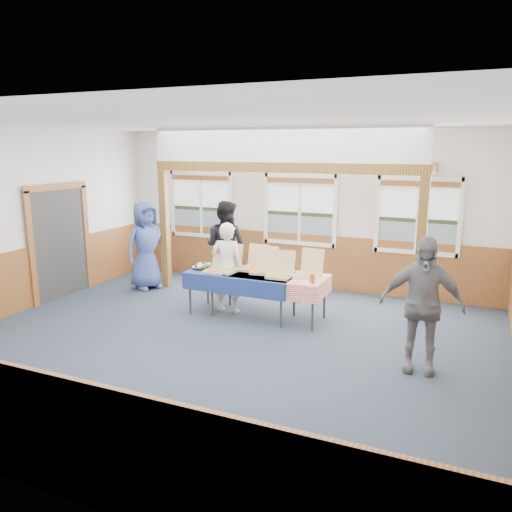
{
  "coord_description": "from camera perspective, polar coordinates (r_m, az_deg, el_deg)",
  "views": [
    {
      "loc": [
        3.24,
        -6.17,
        2.85
      ],
      "look_at": [
        0.1,
        1.0,
        1.14
      ],
      "focal_mm": 35.0,
      "sensor_mm": 36.0,
      "label": 1
    }
  ],
  "objects": [
    {
      "name": "veggie_tray",
      "position": [
        8.83,
        -6.06,
        -1.21
      ],
      "size": [
        0.39,
        0.39,
        0.09
      ],
      "color": "black",
      "rests_on": "table_left"
    },
    {
      "name": "window_left",
      "position": [
        11.17,
        -6.27,
        6.27
      ],
      "size": [
        1.56,
        0.1,
        1.46
      ],
      "color": "white",
      "rests_on": "wall_back"
    },
    {
      "name": "wainscot_left",
      "position": [
        9.77,
        -25.06,
        -2.45
      ],
      "size": [
        0.05,
        6.98,
        1.1
      ],
      "primitive_type": "cube",
      "color": "brown",
      "rests_on": "floor"
    },
    {
      "name": "window_mid",
      "position": [
        10.22,
        5.05,
        5.74
      ],
      "size": [
        1.56,
        0.1,
        1.46
      ],
      "color": "white",
      "rests_on": "wall_back"
    },
    {
      "name": "wall_back",
      "position": [
        10.27,
        5.12,
        5.32
      ],
      "size": [
        8.0,
        0.0,
        8.0
      ],
      "primitive_type": "plane",
      "rotation": [
        1.57,
        0.0,
        0.0
      ],
      "color": "silver",
      "rests_on": "floor"
    },
    {
      "name": "ceiling",
      "position": [
        6.97,
        -4.21,
        15.21
      ],
      "size": [
        8.0,
        8.0,
        0.0
      ],
      "primitive_type": "plane",
      "rotation": [
        3.14,
        0.0,
        0.0
      ],
      "color": "white",
      "rests_on": "wall_back"
    },
    {
      "name": "post_left",
      "position": [
        10.36,
        -10.35,
        3.0
      ],
      "size": [
        0.15,
        0.15,
        2.4
      ],
      "primitive_type": "cube",
      "color": "#5E3314",
      "rests_on": "floor"
    },
    {
      "name": "wainscot_back",
      "position": [
        10.43,
        4.96,
        -0.43
      ],
      "size": [
        7.98,
        0.05,
        1.1
      ],
      "primitive_type": "cube",
      "color": "brown",
      "rests_on": "floor"
    },
    {
      "name": "woman_black",
      "position": [
        9.95,
        -3.53,
        1.11
      ],
      "size": [
        0.93,
        0.75,
        1.82
      ],
      "primitive_type": "imported",
      "rotation": [
        0.0,
        0.0,
        3.08
      ],
      "color": "black",
      "rests_on": "floor"
    },
    {
      "name": "pizza_box_a",
      "position": [
        8.56,
        -4.38,
        -1.38
      ],
      "size": [
        0.38,
        0.46,
        0.41
      ],
      "rotation": [
        0.0,
        0.0,
        0.01
      ],
      "color": "#D7B48F",
      "rests_on": "table_left"
    },
    {
      "name": "pizza_box_c",
      "position": [
        8.59,
        -3.46,
        -1.3
      ],
      "size": [
        0.46,
        0.54,
        0.45
      ],
      "rotation": [
        0.0,
        0.0,
        -0.09
      ],
      "color": "#D7B48F",
      "rests_on": "table_right"
    },
    {
      "name": "wainscot_front",
      "position": [
        4.8,
        -24.37,
        -17.46
      ],
      "size": [
        7.98,
        0.05,
        1.1
      ],
      "primitive_type": "cube",
      "color": "brown",
      "rests_on": "floor"
    },
    {
      "name": "pizza_box_f",
      "position": [
        8.28,
        5.96,
        -1.87
      ],
      "size": [
        0.43,
        0.51,
        0.43
      ],
      "rotation": [
        0.0,
        0.0,
        -0.08
      ],
      "color": "#D7B48F",
      "rests_on": "table_right"
    },
    {
      "name": "post_right",
      "position": [
        8.66,
        18.31,
        0.74
      ],
      "size": [
        0.15,
        0.15,
        2.4
      ],
      "primitive_type": "cube",
      "color": "#5E3314",
      "rests_on": "floor"
    },
    {
      "name": "pizza_box_b",
      "position": [
        8.49,
        0.93,
        -1.46
      ],
      "size": [
        0.43,
        0.5,
        0.42
      ],
      "rotation": [
        0.0,
        0.0,
        0.1
      ],
      "color": "#D7B48F",
      "rests_on": "table_left"
    },
    {
      "name": "window_right",
      "position": [
        9.74,
        18.01,
        4.85
      ],
      "size": [
        1.56,
        0.1,
        1.46
      ],
      "color": "white",
      "rests_on": "wall_back"
    },
    {
      "name": "cross_beam",
      "position": [
        9.07,
        2.76,
        10.07
      ],
      "size": [
        5.15,
        0.18,
        0.18
      ],
      "primitive_type": "cube",
      "color": "#5E3314",
      "rests_on": "post_left"
    },
    {
      "name": "table_right",
      "position": [
        8.4,
        1.4,
        -2.45
      ],
      "size": [
        2.14,
        1.61,
        0.76
      ],
      "rotation": [
        0.0,
        0.0,
        0.39
      ],
      "color": "#303030",
      "rests_on": "floor"
    },
    {
      "name": "wall_left",
      "position": [
        9.59,
        -25.73,
        3.65
      ],
      "size": [
        0.0,
        8.0,
        8.0
      ],
      "primitive_type": "plane",
      "rotation": [
        1.57,
        0.0,
        1.57
      ],
      "color": "silver",
      "rests_on": "floor"
    },
    {
      "name": "woman_white",
      "position": [
        8.69,
        -3.28,
        -1.33
      ],
      "size": [
        0.61,
        0.43,
        1.59
      ],
      "primitive_type": "imported",
      "rotation": [
        0.0,
        0.0,
        3.22
      ],
      "color": "silver",
      "rests_on": "floor"
    },
    {
      "name": "pizza_box_d",
      "position": [
        8.67,
        -0.25,
        -1.16
      ],
      "size": [
        0.4,
        0.48,
        0.42
      ],
      "rotation": [
        0.0,
        0.0,
        -0.03
      ],
      "color": "#D7B48F",
      "rests_on": "table_right"
    },
    {
      "name": "man_blue",
      "position": [
        10.35,
        -12.45,
        1.18
      ],
      "size": [
        0.88,
        1.03,
        1.79
      ],
      "primitive_type": "imported",
      "rotation": [
        0.0,
        0.0,
        1.15
      ],
      "color": "#3D4F9A",
      "rests_on": "floor"
    },
    {
      "name": "drink_glass",
      "position": [
        7.86,
        6.45,
        -2.59
      ],
      "size": [
        0.07,
        0.07,
        0.15
      ],
      "primitive_type": "cylinder",
      "color": "#9C5E1A",
      "rests_on": "table_right"
    },
    {
      "name": "cased_opening",
      "position": [
        10.25,
        -21.52,
        1.38
      ],
      "size": [
        0.06,
        1.3,
        2.1
      ],
      "primitive_type": "cube",
      "color": "#303030",
      "rests_on": "wall_left"
    },
    {
      "name": "person_grey",
      "position": [
        6.71,
        18.38,
        -5.3
      ],
      "size": [
        1.08,
        0.52,
        1.78
      ],
      "primitive_type": "imported",
      "rotation": [
        0.0,
        0.0,
        0.09
      ],
      "color": "slate",
      "rests_on": "floor"
    },
    {
      "name": "pizza_box_e",
      "position": [
        8.21,
        2.81,
        -1.96
      ],
      "size": [
        0.38,
        0.46,
        0.41
      ],
      "rotation": [
        0.0,
        0.0,
        0.0
      ],
      "color": "#D7B48F",
      "rests_on": "table_right"
    },
    {
      "name": "wall_front",
      "position": [
        4.38,
        -25.83,
        -5.5
      ],
      "size": [
        8.0,
        0.0,
        8.0
      ],
      "primitive_type": "plane",
      "rotation": [
        -1.57,
        0.0,
        0.0
      ],
      "color": "silver",
      "rests_on": "floor"
    },
    {
      "name": "floor",
      "position": [
        7.53,
        -3.82,
        -9.92
      ],
      "size": [
        8.0,
        8.0,
        0.0
      ],
      "primitive_type": "plane",
      "color": "#27303F",
      "rests_on": "ground"
    },
    {
      "name": "table_left",
      "position": [
        8.51,
        -1.65,
        -2.27
      ],
      "size": [
        2.03,
        1.51,
        0.76
      ],
      "rotation": [
        0.0,
        0.0,
        0.38
      ],
      "color": "#303030",
      "rests_on": "floor"
    }
  ]
}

